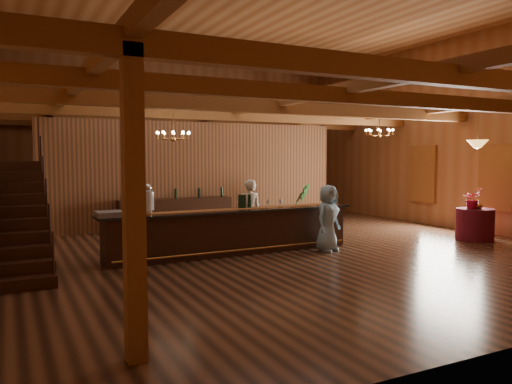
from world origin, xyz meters
name	(u,v)px	position (x,y,z in m)	size (l,w,h in m)	color
floor	(269,243)	(0.00, 0.00, 0.00)	(14.00, 14.00, 0.00)	brown
ceiling	(270,10)	(0.00, 0.00, 5.50)	(14.00, 14.00, 0.00)	#A87241
wall_back	(178,138)	(0.00, 7.00, 2.75)	(12.00, 0.10, 5.50)	#9C653C
wall_right	(451,134)	(6.00, 0.00, 2.75)	(0.10, 14.00, 5.50)	#9C653C
beam_grid	(260,110)	(0.00, 0.51, 3.24)	(11.90, 13.90, 0.39)	brown
support_posts	(280,178)	(0.00, -0.50, 1.60)	(9.20, 10.20, 3.20)	brown
partition_wall	(199,175)	(-0.50, 3.50, 1.55)	(9.00, 0.18, 3.10)	brown
window_right_front	(496,177)	(5.95, -1.60, 1.55)	(0.12, 1.05, 1.75)	white
window_right_back	(423,174)	(5.95, 1.00, 1.55)	(0.12, 1.05, 1.75)	white
staircase	(19,218)	(-5.45, -0.74, 1.00)	(1.00, 2.80, 2.00)	#33170E
backroom_boxes	(184,203)	(-0.29, 5.50, 0.53)	(4.10, 0.60, 1.10)	#33170E
tasting_bar	(233,231)	(-1.31, -0.78, 0.49)	(5.75, 0.86, 0.97)	#33170E
beverage_dispenser	(147,200)	(-3.15, -0.78, 1.24)	(0.26, 0.26, 0.60)	silver
glass_rack_tray	(109,214)	(-3.91, -0.88, 1.01)	(0.50, 0.50, 0.10)	gray
raffle_drum	(331,197)	(1.26, -0.77, 1.13)	(0.34, 0.24, 0.30)	brown
bar_bottle_0	(240,202)	(-1.09, -0.67, 1.11)	(0.07, 0.07, 0.30)	black
bar_bottle_1	(242,202)	(-1.03, -0.67, 1.11)	(0.07, 0.07, 0.30)	black
bar_bottle_2	(244,201)	(-0.98, -0.67, 1.11)	(0.07, 0.07, 0.30)	black
bar_bottle_3	(249,201)	(-0.86, -0.66, 1.11)	(0.07, 0.07, 0.30)	black
backbar_shelf	(176,214)	(-1.37, 3.04, 0.45)	(3.21, 0.50, 0.90)	#33170E
round_table	(475,224)	(4.82, -1.90, 0.40)	(0.91, 0.91, 0.79)	#510F1E
chandelier_left	(173,135)	(-2.06, 0.98, 2.59)	(0.80, 0.80, 0.76)	#AB6F31
chandelier_right	(379,132)	(4.15, 0.95, 2.80)	(0.80, 0.80, 0.55)	#AB6F31
pendant_lamp	(477,144)	(4.82, -1.90, 2.40)	(0.52, 0.52, 0.90)	#AB6F31
bartender	(249,213)	(-0.58, -0.10, 0.78)	(0.57, 0.37, 1.56)	white
staff_second	(138,219)	(-3.19, -0.11, 0.79)	(0.77, 0.60, 1.58)	#221F2F
guest	(328,218)	(0.68, -1.46, 0.73)	(0.72, 0.47, 1.47)	#97CAEB
floor_plant	(300,204)	(2.21, 2.16, 0.66)	(0.72, 0.58, 1.31)	#214D1D
table_flowers	(472,199)	(4.69, -1.90, 1.05)	(0.46, 0.40, 0.52)	#AE0E2C
table_vase	(479,203)	(4.80, -2.02, 0.94)	(0.15, 0.15, 0.29)	#AB6F31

